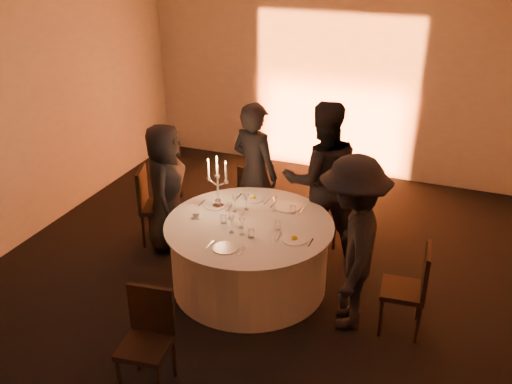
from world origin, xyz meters
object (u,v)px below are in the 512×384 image
(banquet_table, at_px, (249,255))
(chair_back_right, at_px, (349,203))
(chair_back_left, at_px, (254,194))
(chair_right, at_px, (412,285))
(guest_left, at_px, (166,187))
(candelabra, at_px, (218,189))
(guest_right, at_px, (351,245))
(chair_front, at_px, (148,334))
(guest_back_left, at_px, (255,173))
(guest_back_right, at_px, (322,180))
(chair_left, at_px, (152,201))
(coffee_cup, at_px, (196,215))

(banquet_table, distance_m, chair_back_right, 1.50)
(chair_back_left, xyz_separation_m, chair_right, (2.18, -1.41, 0.05))
(guest_left, height_order, candelabra, guest_left)
(chair_right, bearing_deg, candelabra, -105.15)
(banquet_table, xyz_separation_m, chair_back_right, (0.79, 1.26, 0.18))
(guest_left, bearing_deg, guest_right, -125.22)
(chair_back_left, distance_m, chair_front, 2.95)
(banquet_table, bearing_deg, guest_back_left, 108.36)
(chair_right, relative_size, chair_front, 1.01)
(chair_front, relative_size, guest_back_right, 0.49)
(guest_right, bearing_deg, chair_back_right, -178.50)
(chair_left, bearing_deg, chair_back_left, -71.84)
(guest_left, relative_size, guest_back_left, 0.89)
(chair_right, xyz_separation_m, guest_back_right, (-1.22, 1.13, 0.42))
(guest_back_right, height_order, guest_right, guest_back_right)
(chair_left, bearing_deg, coffee_cup, -141.26)
(chair_left, xyz_separation_m, chair_back_right, (2.27, 0.79, 0.02))
(coffee_cup, bearing_deg, chair_front, -77.98)
(candelabra, bearing_deg, guest_left, 165.52)
(guest_back_right, height_order, coffee_cup, guest_back_right)
(banquet_table, distance_m, guest_left, 1.38)
(guest_back_right, bearing_deg, chair_back_left, -43.67)
(guest_back_right, relative_size, coffee_cup, 17.19)
(guest_left, bearing_deg, chair_back_left, -63.87)
(chair_back_left, distance_m, candelabra, 1.14)
(chair_left, relative_size, candelabra, 1.58)
(chair_back_left, bearing_deg, coffee_cup, 101.69)
(chair_right, relative_size, guest_back_left, 0.53)
(guest_right, xyz_separation_m, coffee_cup, (-1.72, 0.15, -0.09))
(chair_front, xyz_separation_m, guest_left, (-1.01, 2.12, 0.27))
(coffee_cup, bearing_deg, banquet_table, 8.50)
(guest_right, height_order, candelabra, guest_right)
(chair_right, bearing_deg, guest_right, -86.66)
(chair_left, relative_size, guest_back_left, 0.55)
(chair_right, bearing_deg, chair_left, -106.05)
(chair_front, relative_size, coffee_cup, 8.43)
(chair_back_right, bearing_deg, chair_front, 41.14)
(chair_back_right, distance_m, chair_front, 3.11)
(guest_back_left, bearing_deg, chair_right, 169.21)
(chair_back_right, bearing_deg, banquet_table, 28.33)
(chair_back_right, bearing_deg, chair_right, 94.39)
(chair_right, height_order, chair_front, chair_right)
(coffee_cup, height_order, candelabra, candelabra)
(chair_front, distance_m, candelabra, 1.98)
(chair_left, height_order, guest_right, guest_right)
(chair_back_right, distance_m, candelabra, 1.68)
(banquet_table, relative_size, guest_left, 1.14)
(chair_back_right, relative_size, chair_front, 1.09)
(chair_back_right, distance_m, guest_right, 1.57)
(chair_left, bearing_deg, chair_right, -120.29)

